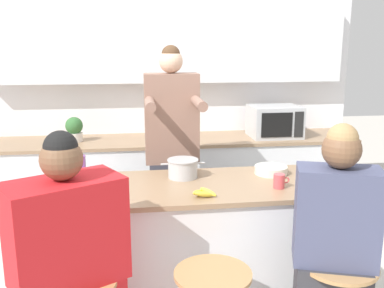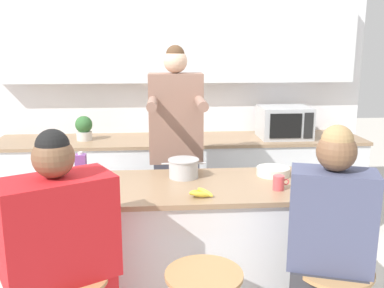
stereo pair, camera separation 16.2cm
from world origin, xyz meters
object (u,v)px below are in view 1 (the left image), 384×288
at_px(juice_carton, 80,171).
at_px(banana_bunch, 203,193).
at_px(potted_plant, 74,129).
at_px(cooking_pot, 183,168).
at_px(coffee_cup_near, 279,181).
at_px(person_cooking, 172,164).
at_px(person_wrapped_blanket, 70,285).
at_px(fruit_bowl, 271,170).
at_px(person_seated_near, 332,268).
at_px(kitchen_island, 194,250).
at_px(microwave, 274,121).

bearing_deg(juice_carton, banana_bunch, -22.57).
bearing_deg(banana_bunch, potted_plant, 119.58).
xyz_separation_m(cooking_pot, coffee_cup_near, (0.57, -0.31, -0.02)).
xyz_separation_m(person_cooking, person_wrapped_blanket, (-0.62, -1.29, -0.23)).
xyz_separation_m(person_cooking, cooking_pot, (0.03, -0.46, 0.10)).
distance_m(person_wrapped_blanket, cooking_pot, 1.10).
bearing_deg(coffee_cup_near, potted_plant, 132.59).
height_order(person_cooking, fruit_bowl, person_cooking).
bearing_deg(potted_plant, fruit_bowl, -40.27).
xyz_separation_m(person_wrapped_blanket, juice_carton, (-0.01, 0.73, 0.36)).
bearing_deg(juice_carton, potted_plant, 98.54).
height_order(person_seated_near, coffee_cup_near, person_seated_near).
bearing_deg(kitchen_island, juice_carton, 174.54).
height_order(person_cooking, banana_bunch, person_cooking).
bearing_deg(kitchen_island, coffee_cup_near, -15.59).
distance_m(coffee_cup_near, potted_plant, 2.12).
bearing_deg(person_wrapped_blanket, fruit_bowl, 4.73).
relative_size(microwave, potted_plant, 2.08).
bearing_deg(fruit_bowl, kitchen_island, -164.21).
bearing_deg(person_seated_near, kitchen_island, 152.68).
bearing_deg(coffee_cup_near, juice_carton, 170.19).
bearing_deg(coffee_cup_near, microwave, 72.55).
xyz_separation_m(person_wrapped_blanket, banana_bunch, (0.72, 0.43, 0.29)).
bearing_deg(microwave, potted_plant, 178.88).
distance_m(person_wrapped_blanket, banana_bunch, 0.89).
height_order(banana_bunch, potted_plant, potted_plant).
xyz_separation_m(cooking_pot, microwave, (1.05, 1.22, 0.09)).
bearing_deg(fruit_bowl, juice_carton, -175.88).
height_order(person_seated_near, fruit_bowl, person_seated_near).
height_order(cooking_pot, potted_plant, potted_plant).
xyz_separation_m(person_wrapped_blanket, person_seated_near, (1.34, -0.00, -0.01)).
bearing_deg(person_wrapped_blanket, potted_plant, 67.61).
relative_size(banana_bunch, microwave, 0.34).
bearing_deg(coffee_cup_near, banana_bunch, -169.41).
height_order(person_wrapped_blanket, banana_bunch, person_wrapped_blanket).
height_order(person_seated_near, banana_bunch, person_seated_near).
bearing_deg(cooking_pot, microwave, 49.25).
relative_size(kitchen_island, banana_bunch, 10.18).
bearing_deg(fruit_bowl, person_cooking, 144.41).
height_order(fruit_bowl, coffee_cup_near, coffee_cup_near).
height_order(coffee_cup_near, juice_carton, juice_carton).
bearing_deg(banana_bunch, microwave, 58.89).
relative_size(person_cooking, person_wrapped_blanket, 1.27).
distance_m(person_cooking, person_seated_near, 1.49).
relative_size(coffee_cup_near, juice_carton, 0.48).
bearing_deg(juice_carton, coffee_cup_near, -9.81).
height_order(coffee_cup_near, banana_bunch, coffee_cup_near).
distance_m(kitchen_island, banana_bunch, 0.54).
distance_m(kitchen_island, microwave, 1.81).
height_order(kitchen_island, person_cooking, person_cooking).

